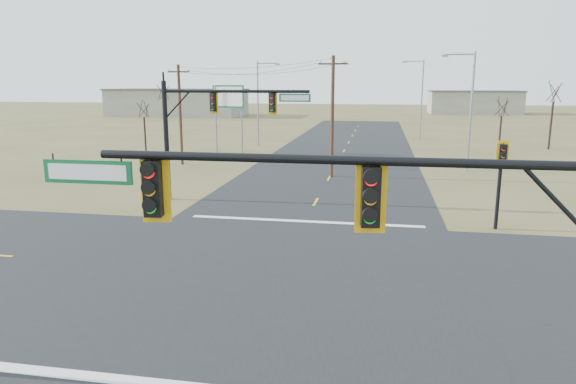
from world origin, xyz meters
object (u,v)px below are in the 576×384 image
Objects in this scene: streetlight_a at (469,105)px; bare_tree_b at (163,90)px; utility_pole_far at (180,113)px; bare_tree_a at (144,108)px; bare_tree_c at (502,106)px; mast_arm_far at (213,115)px; mast_arm_near at (370,223)px; highway_sign at (228,106)px; pedestal_signal_ne at (502,165)px; utility_pole_near at (332,115)px; bare_tree_d at (554,91)px; streetlight_c at (260,99)px; streetlight_b at (420,95)px.

bare_tree_b is at bearing 158.92° from streetlight_a.
utility_pole_far is 9.25m from bare_tree_a.
mast_arm_far is at bearing -130.23° from bare_tree_c.
mast_arm_near is at bearing -93.32° from streetlight_a.
highway_sign is at bearing 102.25° from mast_arm_near.
mast_arm_far is 2.03× the size of pedestal_signal_ne.
streetlight_a is (23.81, 0.82, 0.80)m from utility_pole_far.
streetlight_a is at bearing 23.87° from utility_pole_near.
utility_pole_near is 29.76m from bare_tree_d.
pedestal_signal_ne is at bearing -48.14° from bare_tree_b.
utility_pole_near is at bearing 126.14° from pedestal_signal_ne.
bare_tree_d is at bearing 63.49° from streetlight_a.
highway_sign reaches higher than pedestal_signal_ne.
bare_tree_a is at bearing 177.46° from streetlight_a.
streetlight_a reaches higher than utility_pole_near.
utility_pole_near is 1.48× the size of bare_tree_c.
mast_arm_far is at bearing -61.00° from utility_pole_far.
utility_pole_near is 1.18× the size of bare_tree_b.
highway_sign is at bearing -105.49° from streetlight_c.
streetlight_c is (-3.67, 27.48, 0.08)m from mast_arm_far.
streetlight_a is 25.08m from streetlight_b.
utility_pole_near is 0.91× the size of streetlight_b.
mast_arm_near is 1.52× the size of highway_sign.
utility_pole_near reaches higher than utility_pole_far.
bare_tree_b is (-11.87, 11.32, 1.33)m from highway_sign.
bare_tree_d is at bearing 70.73° from pedestal_signal_ne.
streetlight_b reaches higher than bare_tree_c.
bare_tree_b is (-26.94, 53.26, 1.48)m from mast_arm_near.
streetlight_b is 15.37m from bare_tree_c.
mast_arm_near is 47.11m from bare_tree_c.
pedestal_signal_ne is 0.51× the size of utility_pole_far.
mast_arm_far is at bearing 107.68° from mast_arm_near.
pedestal_signal_ne is 0.64× the size of highway_sign.
streetlight_c is (1.90, 5.72, 0.48)m from highway_sign.
streetlight_a is 1.23× the size of bare_tree_b.
streetlight_c is at bearing 118.47° from utility_pole_near.
bare_tree_d reaches higher than mast_arm_far.
streetlight_c is (-19.02, 31.01, 2.03)m from pedestal_signal_ne.
utility_pole_far is at bearing -63.00° from bare_tree_b.
highway_sign is at bearing 168.95° from streetlight_a.
bare_tree_c reaches higher than bare_tree_a.
bare_tree_c is at bearing 78.74° from pedestal_signal_ne.
bare_tree_b is (-33.92, 19.02, 0.81)m from streetlight_a.
mast_arm_far is 1.16× the size of bare_tree_b.
bare_tree_b is 1.00× the size of bare_tree_d.
pedestal_signal_ne is at bearing -101.96° from bare_tree_c.
streetlight_c reaches higher than bare_tree_c.
utility_pole_near is 1.32× the size of highway_sign.
bare_tree_d is at bearing 64.43° from mast_arm_far.
streetlight_b is at bearing 86.59° from mast_arm_far.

